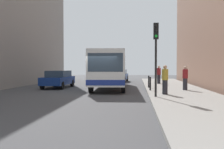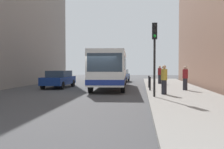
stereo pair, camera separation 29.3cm
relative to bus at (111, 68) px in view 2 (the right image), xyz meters
The scene contains 11 objects.
ground_plane 5.33m from the bus, 92.75° to the right, with size 80.00×80.00×0.00m, color #424244.
sidewalk 7.40m from the bus, 44.35° to the right, with size 4.40×40.00×0.15m, color gray.
bus is the anchor object (origin of this frame).
car_beside_bus 4.57m from the bus, behind, with size 1.96×4.45×1.48m.
car_behind_bus 9.40m from the bus, 89.18° to the left, with size 2.09×4.51×1.48m.
traffic_light 8.25m from the bus, 66.05° to the right, with size 0.28×0.33×4.10m.
bollard_near 4.87m from the bus, 47.40° to the right, with size 0.11×0.11×0.95m, color black.
bollard_mid 3.55m from the bus, 18.22° to the right, with size 0.11×0.11×0.95m, color black.
pedestrian_near_signal 7.30m from the bus, 56.99° to the right, with size 0.38×0.38×1.77m.
pedestrian_mid_sidewalk 6.49m from the bus, 27.53° to the right, with size 0.38×0.38×1.72m.
pedestrian_far_sidewalk 5.93m from the bus, 41.53° to the left, with size 0.38×0.38×1.77m.
Camera 2 is at (2.78, -17.27, 1.83)m, focal length 42.42 mm.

